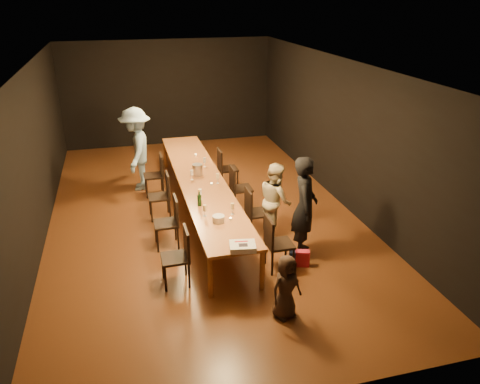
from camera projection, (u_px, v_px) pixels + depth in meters
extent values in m
plane|color=#4C2913|center=(202.00, 212.00, 9.69)|extent=(10.00, 10.00, 0.00)
cube|color=black|center=(169.00, 93.00, 13.53)|extent=(6.00, 0.04, 3.00)
cube|color=black|center=(289.00, 289.00, 4.65)|extent=(6.00, 0.04, 3.00)
cube|color=black|center=(35.00, 156.00, 8.39)|extent=(0.04, 10.00, 3.00)
cube|color=black|center=(340.00, 132.00, 9.80)|extent=(0.04, 10.00, 3.00)
cube|color=silver|center=(196.00, 64.00, 8.50)|extent=(6.00, 10.00, 0.04)
cube|color=brown|center=(201.00, 180.00, 9.40)|extent=(0.90, 6.00, 0.05)
cylinder|color=brown|center=(210.00, 277.00, 6.88)|extent=(0.08, 0.08, 0.70)
cylinder|color=brown|center=(262.00, 270.00, 7.07)|extent=(0.08, 0.08, 0.70)
cylinder|color=brown|center=(165.00, 154.00, 12.03)|extent=(0.08, 0.08, 0.70)
cylinder|color=brown|center=(196.00, 152.00, 12.22)|extent=(0.08, 0.08, 0.70)
imported|color=black|center=(305.00, 207.00, 7.86)|extent=(0.62, 0.75, 1.77)
imported|color=beige|center=(275.00, 200.00, 8.54)|extent=(0.56, 0.71, 1.42)
imported|color=#8FB7DD|center=(137.00, 149.00, 10.52)|extent=(0.89, 1.32, 1.89)
imported|color=#392720|center=(286.00, 287.00, 6.43)|extent=(0.54, 0.44, 0.96)
cube|color=red|center=(302.00, 258.00, 7.77)|extent=(0.26, 0.19, 0.28)
cube|color=#2544A3|center=(296.00, 258.00, 7.78)|extent=(0.24, 0.20, 0.27)
cube|color=white|center=(243.00, 247.00, 6.82)|extent=(0.42, 0.36, 0.09)
cube|color=black|center=(243.00, 245.00, 6.78)|extent=(0.14, 0.12, 0.00)
cube|color=red|center=(241.00, 241.00, 6.87)|extent=(0.20, 0.07, 0.00)
cylinder|color=silver|center=(218.00, 219.00, 7.62)|extent=(0.24, 0.24, 0.11)
cylinder|color=#AFAFB4|center=(198.00, 170.00, 9.55)|extent=(0.23, 0.23, 0.23)
cylinder|color=#B2B7B2|center=(231.00, 219.00, 7.71)|extent=(0.05, 0.05, 0.03)
cylinder|color=#B2B7B2|center=(212.00, 184.00, 9.10)|extent=(0.05, 0.05, 0.03)
cylinder|color=#B2B7B2|center=(196.00, 155.00, 10.71)|extent=(0.05, 0.05, 0.03)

